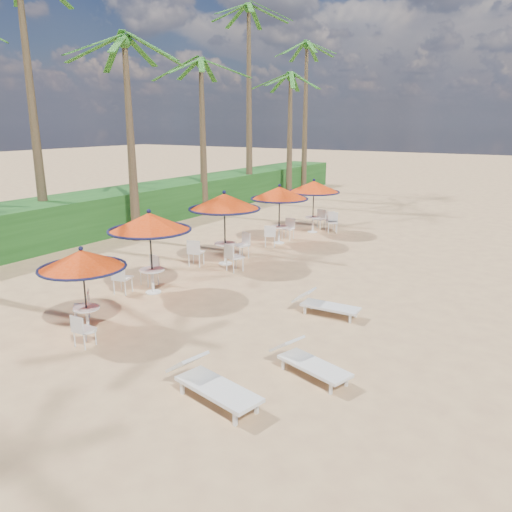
{
  "coord_description": "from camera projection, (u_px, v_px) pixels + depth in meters",
  "views": [
    {
      "loc": [
        4.82,
        -7.24,
        4.99
      ],
      "look_at": [
        -2.58,
        4.74,
        1.2
      ],
      "focal_mm": 35.0,
      "sensor_mm": 36.0,
      "label": 1
    }
  ],
  "objects": [
    {
      "name": "ground",
      "position": [
        241.0,
        387.0,
        9.69
      ],
      "size": [
        160.0,
        160.0,
        0.0
      ],
      "primitive_type": "plane",
      "color": "tan",
      "rests_on": "ground"
    },
    {
      "name": "scrub_hedge",
      "position": [
        138.0,
        205.0,
        25.34
      ],
      "size": [
        3.0,
        40.0,
        1.8
      ],
      "primitive_type": "cube",
      "color": "#194716",
      "rests_on": "ground"
    },
    {
      "name": "station_0",
      "position": [
        82.0,
        267.0,
        11.85
      ],
      "size": [
        2.08,
        2.08,
        2.17
      ],
      "color": "black",
      "rests_on": "ground"
    },
    {
      "name": "station_1",
      "position": [
        148.0,
        229.0,
        14.61
      ],
      "size": [
        2.45,
        2.45,
        2.56
      ],
      "color": "black",
      "rests_on": "ground"
    },
    {
      "name": "station_2",
      "position": [
        224.0,
        211.0,
        17.62
      ],
      "size": [
        2.57,
        2.6,
        2.68
      ],
      "color": "black",
      "rests_on": "ground"
    },
    {
      "name": "station_3",
      "position": [
        279.0,
        198.0,
        20.77
      ],
      "size": [
        2.41,
        2.41,
        2.52
      ],
      "color": "black",
      "rests_on": "ground"
    },
    {
      "name": "station_4",
      "position": [
        316.0,
        193.0,
        22.93
      ],
      "size": [
        2.4,
        2.4,
        2.5
      ],
      "color": "black",
      "rests_on": "ground"
    },
    {
      "name": "lounger_near",
      "position": [
        210.0,
        382.0,
        9.21
      ],
      "size": [
        2.16,
        1.08,
        0.74
      ],
      "rotation": [
        0.0,
        0.0,
        -0.22
      ],
      "color": "silver",
      "rests_on": "ground"
    },
    {
      "name": "lounger_mid",
      "position": [
        307.0,
        360.0,
        10.13
      ],
      "size": [
        1.93,
        1.1,
        0.66
      ],
      "rotation": [
        0.0,
        0.0,
        -0.31
      ],
      "color": "silver",
      "rests_on": "ground"
    },
    {
      "name": "lounger_far",
      "position": [
        324.0,
        304.0,
        13.3
      ],
      "size": [
        1.81,
        0.63,
        0.64
      ],
      "rotation": [
        0.0,
        0.0,
        0.04
      ],
      "color": "silver",
      "rests_on": "ground"
    },
    {
      "name": "palm_3",
      "position": [
        125.0,
        54.0,
        19.87
      ],
      "size": [
        5.0,
        5.0,
        8.36
      ],
      "color": "brown",
      "rests_on": "ground"
    },
    {
      "name": "palm_4",
      "position": [
        201.0,
        72.0,
        25.84
      ],
      "size": [
        5.0,
        5.0,
        8.23
      ],
      "color": "brown",
      "rests_on": "ground"
    },
    {
      "name": "palm_5",
      "position": [
        249.0,
        21.0,
        29.24
      ],
      "size": [
        5.0,
        5.0,
        11.71
      ],
      "color": "brown",
      "rests_on": "ground"
    },
    {
      "name": "palm_6",
      "position": [
        291.0,
        85.0,
        32.27
      ],
      "size": [
        5.0,
        5.0,
        8.08
      ],
      "color": "brown",
      "rests_on": "ground"
    },
    {
      "name": "palm_7",
      "position": [
        307.0,
        54.0,
        35.08
      ],
      "size": [
        5.0,
        5.0,
        10.49
      ],
      "color": "brown",
      "rests_on": "ground"
    }
  ]
}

